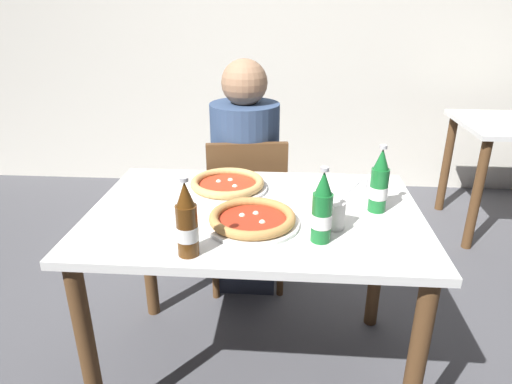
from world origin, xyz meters
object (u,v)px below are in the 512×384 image
object	(u,v)px
chair_behind_table	(247,206)
paper_cup	(334,215)
diner_seated	(245,184)
beer_bottle_center	(379,184)
beer_bottle_right	(322,211)
napkin_with_cutlery	(360,186)
beer_bottle_left	(187,223)
pizza_marinara_far	(253,219)
pizza_margherita_near	(227,184)
dining_table_main	(255,238)

from	to	relation	value
chair_behind_table	paper_cup	bearing A→B (deg)	108.44
chair_behind_table	diner_seated	world-z (taller)	diner_seated
beer_bottle_center	diner_seated	bearing A→B (deg)	130.57
beer_bottle_right	paper_cup	size ratio (longest dim) A/B	2.60
beer_bottle_right	napkin_with_cutlery	bearing A→B (deg)	67.90
diner_seated	beer_bottle_right	bearing A→B (deg)	-69.54
diner_seated	napkin_with_cutlery	bearing A→B (deg)	-38.42
beer_bottle_left	diner_seated	bearing A→B (deg)	85.66
chair_behind_table	pizza_marinara_far	world-z (taller)	chair_behind_table
paper_cup	diner_seated	bearing A→B (deg)	115.63
napkin_with_cutlery	beer_bottle_center	bearing A→B (deg)	-82.94
napkin_with_cutlery	paper_cup	xyz separation A→B (m)	(-0.14, -0.37, 0.04)
beer_bottle_left	beer_bottle_right	distance (m)	0.41
diner_seated	napkin_with_cutlery	size ratio (longest dim) A/B	5.18
beer_bottle_center	pizza_marinara_far	bearing A→B (deg)	-161.41
pizza_margherita_near	beer_bottle_right	xyz separation A→B (m)	(0.35, -0.40, 0.08)
pizza_marinara_far	napkin_with_cutlery	distance (m)	0.55
dining_table_main	beer_bottle_left	bearing A→B (deg)	-118.40
pizza_margherita_near	beer_bottle_center	world-z (taller)	beer_bottle_center
diner_seated	beer_bottle_left	world-z (taller)	diner_seated
dining_table_main	diner_seated	bearing A→B (deg)	98.63
dining_table_main	pizza_margherita_near	size ratio (longest dim) A/B	3.72
beer_bottle_right	beer_bottle_center	bearing A→B (deg)	47.85
beer_bottle_center	napkin_with_cutlery	distance (m)	0.25
paper_cup	chair_behind_table	bearing A→B (deg)	116.52
beer_bottle_left	napkin_with_cutlery	distance (m)	0.83
diner_seated	pizza_marinara_far	bearing A→B (deg)	-82.54
paper_cup	pizza_marinara_far	bearing A→B (deg)	-179.86
beer_bottle_left	beer_bottle_center	world-z (taller)	same
pizza_marinara_far	napkin_with_cutlery	world-z (taller)	pizza_marinara_far
dining_table_main	chair_behind_table	bearing A→B (deg)	98.41
pizza_margherita_near	paper_cup	world-z (taller)	paper_cup
dining_table_main	napkin_with_cutlery	size ratio (longest dim) A/B	5.14
dining_table_main	beer_bottle_center	world-z (taller)	beer_bottle_center
pizza_margherita_near	pizza_marinara_far	xyz separation A→B (m)	(0.13, -0.31, 0.00)
beer_bottle_center	beer_bottle_right	bearing A→B (deg)	-132.15
chair_behind_table	beer_bottle_left	bearing A→B (deg)	76.75
napkin_with_cutlery	beer_bottle_left	bearing A→B (deg)	-135.49
beer_bottle_center	beer_bottle_left	bearing A→B (deg)	-150.17
diner_seated	pizza_marinara_far	world-z (taller)	diner_seated
pizza_marinara_far	beer_bottle_right	bearing A→B (deg)	-22.28
pizza_marinara_far	beer_bottle_left	bearing A→B (deg)	-130.72
beer_bottle_right	pizza_margherita_near	bearing A→B (deg)	131.34
dining_table_main	pizza_marinara_far	xyz separation A→B (m)	(0.00, -0.12, 0.13)
beer_bottle_left	beer_bottle_center	xyz separation A→B (m)	(0.61, 0.35, 0.00)
pizza_margherita_near	napkin_with_cutlery	distance (m)	0.54
pizza_margherita_near	beer_bottle_right	bearing A→B (deg)	-48.66
pizza_marinara_far	pizza_margherita_near	bearing A→B (deg)	112.63
pizza_margherita_near	dining_table_main	bearing A→B (deg)	-56.27
diner_seated	napkin_with_cutlery	xyz separation A→B (m)	(0.51, -0.41, 0.17)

